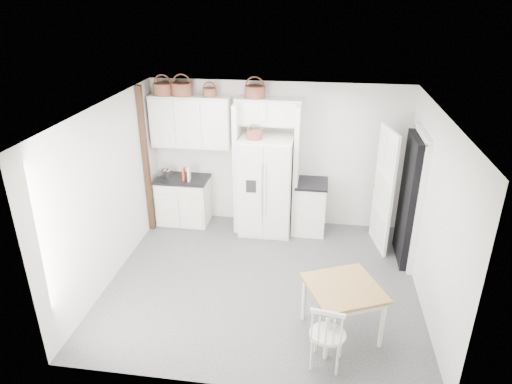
# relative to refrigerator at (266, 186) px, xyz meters

# --- Properties ---
(floor) EXTENTS (4.50, 4.50, 0.00)m
(floor) POSITION_rel_refrigerator_xyz_m (0.15, -1.60, -0.87)
(floor) COLOR #353537
(floor) RESTS_ON ground
(ceiling) EXTENTS (4.50, 4.50, 0.00)m
(ceiling) POSITION_rel_refrigerator_xyz_m (0.15, -1.60, 1.73)
(ceiling) COLOR white
(ceiling) RESTS_ON wall_back
(wall_back) EXTENTS (4.50, 0.00, 4.50)m
(wall_back) POSITION_rel_refrigerator_xyz_m (0.15, 0.40, 0.43)
(wall_back) COLOR silver
(wall_back) RESTS_ON floor
(wall_left) EXTENTS (0.00, 4.00, 4.00)m
(wall_left) POSITION_rel_refrigerator_xyz_m (-2.10, -1.60, 0.43)
(wall_left) COLOR silver
(wall_left) RESTS_ON floor
(wall_right) EXTENTS (0.00, 4.00, 4.00)m
(wall_right) POSITION_rel_refrigerator_xyz_m (2.40, -1.60, 0.43)
(wall_right) COLOR silver
(wall_right) RESTS_ON floor
(refrigerator) EXTENTS (0.90, 0.72, 1.74)m
(refrigerator) POSITION_rel_refrigerator_xyz_m (0.00, 0.00, 0.00)
(refrigerator) COLOR silver
(refrigerator) RESTS_ON floor
(base_cab_left) EXTENTS (0.91, 0.58, 0.84)m
(base_cab_left) POSITION_rel_refrigerator_xyz_m (-1.54, 0.10, -0.45)
(base_cab_left) COLOR beige
(base_cab_left) RESTS_ON floor
(base_cab_right) EXTENTS (0.51, 0.62, 0.90)m
(base_cab_right) POSITION_rel_refrigerator_xyz_m (0.79, 0.10, -0.42)
(base_cab_right) COLOR beige
(base_cab_right) RESTS_ON floor
(dining_table) EXTENTS (1.11, 1.11, 0.70)m
(dining_table) POSITION_rel_refrigerator_xyz_m (1.27, -2.55, -0.52)
(dining_table) COLOR brown
(dining_table) RESTS_ON floor
(windsor_chair) EXTENTS (0.47, 0.44, 0.85)m
(windsor_chair) POSITION_rel_refrigerator_xyz_m (1.09, -3.11, -0.44)
(windsor_chair) COLOR beige
(windsor_chair) RESTS_ON floor
(counter_left) EXTENTS (0.95, 0.61, 0.04)m
(counter_left) POSITION_rel_refrigerator_xyz_m (-1.54, 0.10, -0.00)
(counter_left) COLOR black
(counter_left) RESTS_ON base_cab_left
(counter_right) EXTENTS (0.55, 0.66, 0.04)m
(counter_right) POSITION_rel_refrigerator_xyz_m (0.79, 0.10, 0.05)
(counter_right) COLOR black
(counter_right) RESTS_ON base_cab_right
(toaster) EXTENTS (0.25, 0.18, 0.16)m
(toaster) POSITION_rel_refrigerator_xyz_m (-1.84, 0.06, 0.09)
(toaster) COLOR silver
(toaster) RESTS_ON counter_left
(cookbook_red) EXTENTS (0.04, 0.15, 0.22)m
(cookbook_red) POSITION_rel_refrigerator_xyz_m (-1.48, 0.02, 0.12)
(cookbook_red) COLOR #B03719
(cookbook_red) RESTS_ON counter_left
(cookbook_cream) EXTENTS (0.06, 0.17, 0.26)m
(cookbook_cream) POSITION_rel_refrigerator_xyz_m (-1.38, 0.02, 0.14)
(cookbook_cream) COLOR beige
(cookbook_cream) RESTS_ON counter_left
(basket_upper_a) EXTENTS (0.34, 0.34, 0.19)m
(basket_upper_a) POSITION_rel_refrigerator_xyz_m (-1.81, 0.23, 1.58)
(basket_upper_a) COLOR brown
(basket_upper_a) RESTS_ON upper_cabinet
(basket_upper_b) EXTENTS (0.35, 0.35, 0.21)m
(basket_upper_b) POSITION_rel_refrigerator_xyz_m (-1.47, 0.23, 1.58)
(basket_upper_b) COLOR brown
(basket_upper_b) RESTS_ON upper_cabinet
(basket_upper_c) EXTENTS (0.24, 0.24, 0.14)m
(basket_upper_c) POSITION_rel_refrigerator_xyz_m (-1.00, 0.23, 1.55)
(basket_upper_c) COLOR brown
(basket_upper_c) RESTS_ON upper_cabinet
(basket_bridge_a) EXTENTS (0.35, 0.35, 0.20)m
(basket_bridge_a) POSITION_rel_refrigerator_xyz_m (-0.23, 0.23, 1.58)
(basket_bridge_a) COLOR brown
(basket_bridge_a) RESTS_ON bridge_cabinet
(basket_fridge_a) EXTENTS (0.26, 0.26, 0.14)m
(basket_fridge_a) POSITION_rel_refrigerator_xyz_m (-0.19, -0.10, 0.94)
(basket_fridge_a) COLOR brown
(basket_fridge_a) RESTS_ON refrigerator
(upper_cabinet) EXTENTS (1.40, 0.34, 0.90)m
(upper_cabinet) POSITION_rel_refrigerator_xyz_m (-1.35, 0.23, 1.03)
(upper_cabinet) COLOR beige
(upper_cabinet) RESTS_ON wall_back
(bridge_cabinet) EXTENTS (1.12, 0.34, 0.45)m
(bridge_cabinet) POSITION_rel_refrigerator_xyz_m (-0.00, 0.23, 1.26)
(bridge_cabinet) COLOR beige
(bridge_cabinet) RESTS_ON wall_back
(fridge_panel_left) EXTENTS (0.08, 0.60, 2.30)m
(fridge_panel_left) POSITION_rel_refrigerator_xyz_m (-0.51, 0.10, 0.28)
(fridge_panel_left) COLOR beige
(fridge_panel_left) RESTS_ON floor
(fridge_panel_right) EXTENTS (0.08, 0.60, 2.30)m
(fridge_panel_right) POSITION_rel_refrigerator_xyz_m (0.51, 0.10, 0.28)
(fridge_panel_right) COLOR beige
(fridge_panel_right) RESTS_ON floor
(trim_post) EXTENTS (0.09, 0.09, 2.60)m
(trim_post) POSITION_rel_refrigerator_xyz_m (-2.05, -0.25, 0.43)
(trim_post) COLOR black
(trim_post) RESTS_ON floor
(doorway_void) EXTENTS (0.18, 0.85, 2.05)m
(doorway_void) POSITION_rel_refrigerator_xyz_m (2.31, -0.60, 0.16)
(doorway_void) COLOR black
(doorway_void) RESTS_ON floor
(door_slab) EXTENTS (0.21, 0.79, 2.05)m
(door_slab) POSITION_rel_refrigerator_xyz_m (1.95, -0.27, 0.16)
(door_slab) COLOR white
(door_slab) RESTS_ON floor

